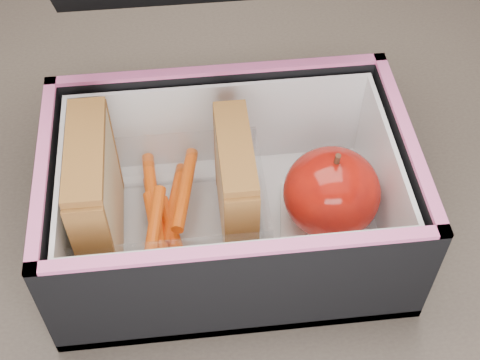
% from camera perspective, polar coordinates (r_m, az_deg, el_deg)
% --- Properties ---
extents(kitchen_table, '(1.20, 0.80, 0.75)m').
position_cam_1_polar(kitchen_table, '(0.70, 2.61, -7.08)').
color(kitchen_table, brown).
rests_on(kitchen_table, ground).
extents(lunch_bag, '(0.29, 0.30, 0.27)m').
position_cam_1_polar(lunch_bag, '(0.56, -0.97, -0.52)').
color(lunch_bag, black).
rests_on(lunch_bag, kitchen_table).
extents(plastic_tub, '(0.16, 0.11, 0.07)m').
position_cam_1_polar(plastic_tub, '(0.57, -6.07, -2.52)').
color(plastic_tub, white).
rests_on(plastic_tub, lunch_bag).
extents(sandwich_left, '(0.03, 0.11, 0.12)m').
position_cam_1_polar(sandwich_left, '(0.55, -12.16, -1.26)').
color(sandwich_left, '#CFB581').
rests_on(sandwich_left, plastic_tub).
extents(sandwich_right, '(0.03, 0.10, 0.11)m').
position_cam_1_polar(sandwich_right, '(0.55, -0.38, -0.61)').
color(sandwich_right, '#CFB581').
rests_on(sandwich_right, plastic_tub).
extents(carrot_sticks, '(0.05, 0.14, 0.03)m').
position_cam_1_polar(carrot_sticks, '(0.58, -6.46, -2.94)').
color(carrot_sticks, '#FF4707').
rests_on(carrot_sticks, plastic_tub).
extents(paper_napkin, '(0.09, 0.09, 0.01)m').
position_cam_1_polar(paper_napkin, '(0.60, 7.17, -3.39)').
color(paper_napkin, white).
rests_on(paper_napkin, lunch_bag).
extents(red_apple, '(0.09, 0.09, 0.09)m').
position_cam_1_polar(red_apple, '(0.56, 7.82, -1.09)').
color(red_apple, maroon).
rests_on(red_apple, paper_napkin).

